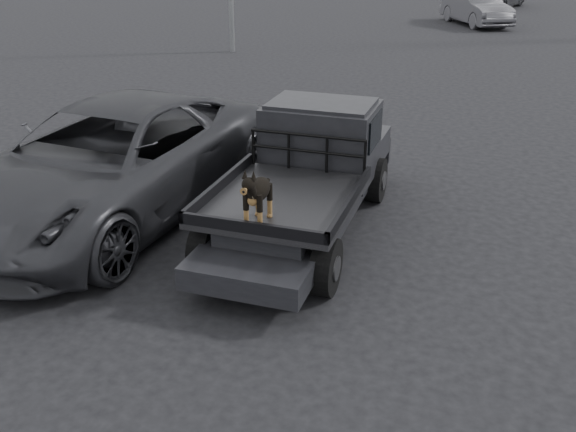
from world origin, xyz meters
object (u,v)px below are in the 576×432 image
(flatbed_ute, at_px, (303,203))
(parked_suv, at_px, (111,162))
(dog, at_px, (258,195))
(distant_car_a, at_px, (476,8))

(flatbed_ute, height_order, parked_suv, parked_suv)
(dog, bearing_deg, parked_suv, 155.20)
(distant_car_a, bearing_deg, flatbed_ute, -122.59)
(flatbed_ute, relative_size, dog, 7.30)
(flatbed_ute, relative_size, distant_car_a, 1.17)
(dog, distance_m, distant_car_a, 25.62)
(dog, height_order, parked_suv, parked_suv)
(flatbed_ute, distance_m, distant_car_a, 23.84)
(flatbed_ute, bearing_deg, dog, -91.40)
(distant_car_a, bearing_deg, parked_suv, -129.73)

